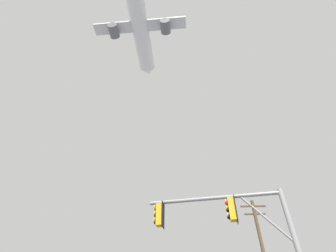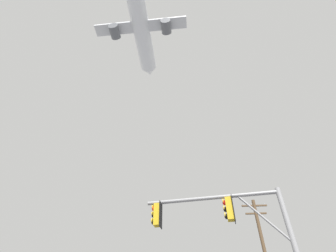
{
  "view_description": "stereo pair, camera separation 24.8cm",
  "coord_description": "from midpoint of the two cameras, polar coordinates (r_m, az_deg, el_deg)",
  "views": [
    {
      "loc": [
        0.85,
        -3.41,
        1.23
      ],
      "look_at": [
        0.06,
        13.42,
        15.55
      ],
      "focal_mm": 27.07,
      "sensor_mm": 36.0,
      "label": 1
    },
    {
      "loc": [
        1.1,
        -3.4,
        1.23
      ],
      "look_at": [
        0.06,
        13.42,
        15.55
      ],
      "focal_mm": 27.07,
      "sensor_mm": 36.0,
      "label": 2
    }
  ],
  "objects": [
    {
      "name": "signal_pole_near",
      "position": [
        10.52,
        14.76,
        -21.62
      ],
      "size": [
        5.38,
        1.05,
        5.86
      ],
      "color": "gray",
      "rests_on": "ground"
    },
    {
      "name": "airplane",
      "position": [
        59.46,
        -6.38,
        21.16
      ],
      "size": [
        19.89,
        25.74,
        7.04
      ],
      "color": "white"
    }
  ]
}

